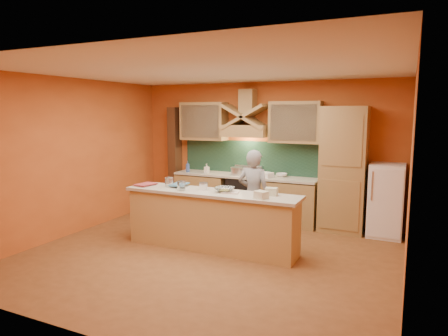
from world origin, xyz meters
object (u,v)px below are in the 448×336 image
at_px(person, 254,195).
at_px(kitchen_scale, 203,187).
at_px(mixing_bowl, 225,190).
at_px(stove, 244,198).
at_px(fridge, 386,200).

distance_m(person, kitchen_scale, 0.92).
bearing_deg(mixing_bowl, stove, 102.64).
xyz_separation_m(stove, mixing_bowl, (0.41, -1.85, 0.53)).
height_order(person, mixing_bowl, person).
bearing_deg(stove, mixing_bowl, -77.36).
relative_size(stove, mixing_bowl, 2.89).
distance_m(person, mixing_bowl, 0.72).
bearing_deg(stove, person, -61.28).
xyz_separation_m(fridge, person, (-2.04, -1.20, 0.14)).
bearing_deg(kitchen_scale, fridge, 12.29).
height_order(fridge, kitchen_scale, fridge).
distance_m(kitchen_scale, mixing_bowl, 0.39).
relative_size(person, kitchen_scale, 13.15).
relative_size(fridge, kitchen_scale, 10.86).
height_order(stove, kitchen_scale, kitchen_scale).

